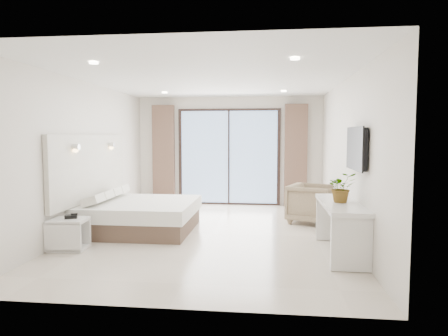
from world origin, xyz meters
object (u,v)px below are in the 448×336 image
at_px(bed, 140,215).
at_px(nightstand, 69,234).
at_px(console_desk, 341,216).
at_px(armchair, 312,202).

height_order(bed, nightstand, bed).
relative_size(bed, console_desk, 1.13).
relative_size(bed, nightstand, 3.52).
bearing_deg(bed, console_desk, -18.07).
bearing_deg(console_desk, armchair, 95.11).
bearing_deg(nightstand, console_desk, -0.89).
bearing_deg(nightstand, armchair, 27.24).
relative_size(bed, armchair, 2.27).
xyz_separation_m(bed, armchair, (3.19, 1.02, 0.14)).
height_order(bed, armchair, armchair).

